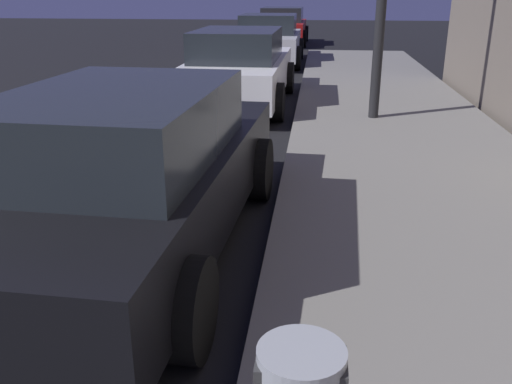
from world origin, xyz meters
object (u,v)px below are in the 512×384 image
Objects in this scene: car_white at (239,68)px; car_silver at (268,40)px; car_black at (129,173)px; car_red at (282,26)px.

car_silver is at bearing 90.00° from car_white.
car_black is 1.10× the size of car_red.
car_white is 6.27m from car_silver.
car_black is 12.71m from car_silver.
car_white is 12.56m from car_red.
car_white is 1.08× the size of car_silver.
car_black is at bearing -90.02° from car_white.
car_black is 18.99m from car_red.
car_black is 1.10× the size of car_silver.
car_silver and car_red have the same top height.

